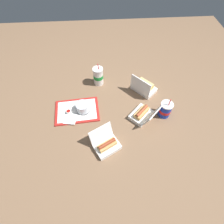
{
  "coord_description": "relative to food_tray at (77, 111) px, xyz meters",
  "views": [
    {
      "loc": [
        -0.03,
        -0.87,
        1.22
      ],
      "look_at": [
        0.03,
        -0.03,
        0.05
      ],
      "focal_mm": 28.0,
      "sensor_mm": 36.0,
      "label": 1
    }
  ],
  "objects": [
    {
      "name": "ground_plane",
      "position": [
        0.27,
        -0.03,
        -0.01
      ],
      "size": [
        3.2,
        3.2,
        0.0
      ],
      "primitive_type": "plane",
      "color": "brown"
    },
    {
      "name": "clamshell_sandwich_left",
      "position": [
        0.61,
        0.2,
        0.04
      ],
      "size": [
        0.25,
        0.25,
        0.18
      ],
      "color": "white",
      "rests_on": "ground_plane"
    },
    {
      "name": "soda_cup_left",
      "position": [
        0.2,
        0.33,
        0.08
      ],
      "size": [
        0.1,
        0.1,
        0.24
      ],
      "color": "white",
      "rests_on": "ground_plane"
    },
    {
      "name": "cake_container",
      "position": [
        0.06,
        -0.0,
        0.04
      ],
      "size": [
        0.11,
        0.11,
        0.08
      ],
      "color": "black",
      "rests_on": "food_tray"
    },
    {
      "name": "food_tray",
      "position": [
        0.0,
        0.0,
        0.0
      ],
      "size": [
        0.39,
        0.29,
        0.01
      ],
      "color": "red",
      "rests_on": "ground_plane"
    },
    {
      "name": "ketchup_cup",
      "position": [
        -0.07,
        -0.02,
        0.02
      ],
      "size": [
        0.04,
        0.04,
        0.02
      ],
      "color": "white",
      "rests_on": "food_tray"
    },
    {
      "name": "plastic_fork",
      "position": [
        -0.07,
        0.08,
        0.01
      ],
      "size": [
        0.11,
        0.03,
        0.0
      ],
      "primitive_type": "cube",
      "rotation": [
        0.0,
        0.0,
        0.21
      ],
      "color": "white",
      "rests_on": "food_tray"
    },
    {
      "name": "clamshell_hotdog_front",
      "position": [
        0.55,
        -0.1,
        0.03
      ],
      "size": [
        0.26,
        0.26,
        0.17
      ],
      "color": "white",
      "rests_on": "ground_plane"
    },
    {
      "name": "clamshell_hotdog_center",
      "position": [
        0.24,
        -0.35,
        0.03
      ],
      "size": [
        0.24,
        0.23,
        0.16
      ],
      "color": "white",
      "rests_on": "ground_plane"
    },
    {
      "name": "napkin_stack",
      "position": [
        -0.05,
        -0.09,
        0.01
      ],
      "size": [
        0.12,
        0.12,
        0.0
      ],
      "primitive_type": "cube",
      "rotation": [
        0.0,
        0.0,
        -0.18
      ],
      "color": "white",
      "rests_on": "food_tray"
    },
    {
      "name": "soda_cup_center",
      "position": [
        0.73,
        -0.09,
        0.06
      ],
      "size": [
        0.1,
        0.1,
        0.2
      ],
      "color": "#1938B7",
      "rests_on": "ground_plane"
    }
  ]
}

